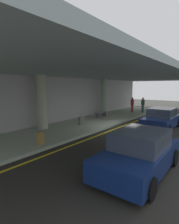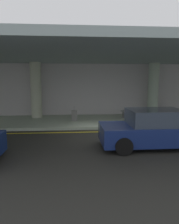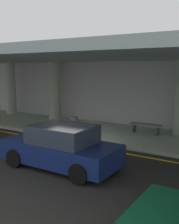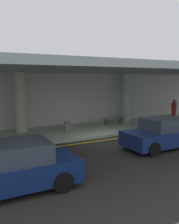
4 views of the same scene
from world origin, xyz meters
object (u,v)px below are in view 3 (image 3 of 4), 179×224
at_px(support_column_left_mid, 11,89).
at_px(suitcase_upright_secondary, 74,122).
at_px(bench_metal, 145,127).
at_px(support_column_center, 54,91).
at_px(car_navy, 61,147).

xyz_separation_m(support_column_left_mid, suitcase_upright_secondary, (6.51, -1.37, -1.51)).
xyz_separation_m(support_column_left_mid, bench_metal, (10.43, -0.64, -1.47)).
distance_m(support_column_center, suitcase_upright_secondary, 3.24).
bearing_deg(support_column_left_mid, bench_metal, -3.54).
relative_size(support_column_center, suitcase_upright_secondary, 4.06).
distance_m(support_column_left_mid, bench_metal, 10.55).
relative_size(support_column_left_mid, bench_metal, 2.28).
bearing_deg(car_navy, support_column_left_mid, 146.72).
relative_size(support_column_left_mid, support_column_center, 1.00).
xyz_separation_m(car_navy, bench_metal, (0.85, 5.76, -0.21)).
bearing_deg(support_column_center, support_column_left_mid, 180.00).
height_order(support_column_center, suitcase_upright_secondary, support_column_center).
distance_m(car_navy, bench_metal, 5.83).
bearing_deg(suitcase_upright_secondary, support_column_left_mid, 154.01).
xyz_separation_m(car_navy, suitcase_upright_secondary, (-3.07, 5.03, -0.25)).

